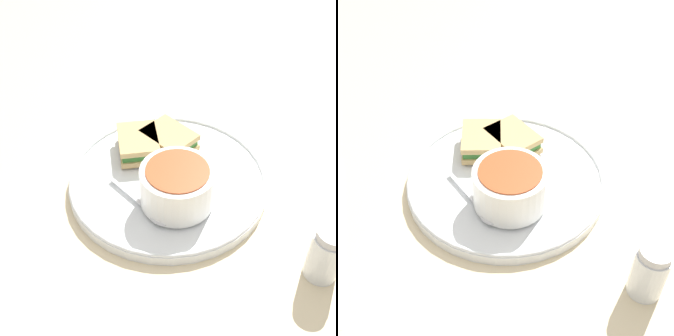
# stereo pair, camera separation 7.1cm
# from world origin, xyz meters

# --- Properties ---
(ground_plane) EXTENTS (2.40, 2.40, 0.00)m
(ground_plane) POSITION_xyz_m (0.00, 0.00, 0.00)
(ground_plane) COLOR beige
(plate) EXTENTS (0.31, 0.31, 0.02)m
(plate) POSITION_xyz_m (0.00, 0.00, 0.01)
(plate) COLOR white
(plate) RESTS_ON ground_plane
(soup_bowl) EXTENTS (0.11, 0.11, 0.06)m
(soup_bowl) POSITION_xyz_m (-0.01, -0.05, 0.05)
(soup_bowl) COLOR white
(soup_bowl) RESTS_ON plate
(spoon) EXTENTS (0.05, 0.13, 0.01)m
(spoon) POSITION_xyz_m (-0.05, -0.07, 0.02)
(spoon) COLOR silver
(spoon) RESTS_ON plate
(sandwich_half_near) EXTENTS (0.09, 0.10, 0.03)m
(sandwich_half_near) POSITION_xyz_m (0.03, 0.06, 0.04)
(sandwich_half_near) COLOR tan
(sandwich_half_near) RESTS_ON plate
(sandwich_half_far) EXTENTS (0.08, 0.09, 0.03)m
(sandwich_half_far) POSITION_xyz_m (-0.02, 0.07, 0.04)
(sandwich_half_far) COLOR tan
(sandwich_half_far) RESTS_ON plate
(salt_shaker) EXTENTS (0.04, 0.04, 0.08)m
(salt_shaker) POSITION_xyz_m (0.11, -0.23, 0.04)
(salt_shaker) COLOR silver
(salt_shaker) RESTS_ON ground_plane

